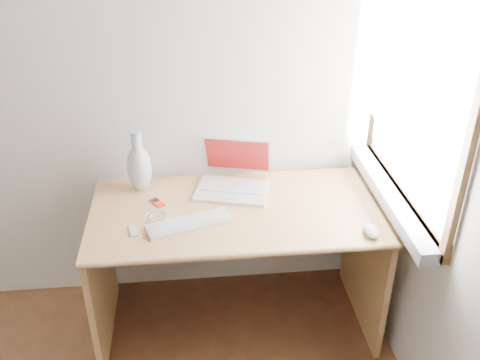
{
  "coord_description": "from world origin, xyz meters",
  "views": [
    {
      "loc": [
        0.81,
        -0.69,
        2.05
      ],
      "look_at": [
        1.01,
        1.35,
        0.88
      ],
      "focal_mm": 40.0,
      "sensor_mm": 36.0,
      "label": 1
    }
  ],
  "objects": [
    {
      "name": "ipod",
      "position": [
        0.63,
        1.46,
        0.71
      ],
      "size": [
        0.08,
        0.09,
        0.01
      ],
      "rotation": [
        0.0,
        0.0,
        0.6
      ],
      "color": "red",
      "rests_on": "desk"
    },
    {
      "name": "external_keyboard",
      "position": [
        0.78,
        1.27,
        0.72
      ],
      "size": [
        0.39,
        0.22,
        0.02
      ],
      "rotation": [
        0.0,
        0.0,
        0.31
      ],
      "color": "silver",
      "rests_on": "desk"
    },
    {
      "name": "laptop",
      "position": [
        0.99,
        1.57,
        0.76
      ],
      "size": [
        0.39,
        0.37,
        0.23
      ],
      "rotation": [
        0.0,
        0.0,
        -0.26
      ],
      "color": "white",
      "rests_on": "desk"
    },
    {
      "name": "window",
      "position": [
        1.72,
        1.3,
        1.28
      ],
      "size": [
        0.11,
        0.99,
        1.1
      ],
      "color": "white",
      "rests_on": "right_wall"
    },
    {
      "name": "vase",
      "position": [
        0.55,
        1.6,
        0.84
      ],
      "size": [
        0.12,
        0.12,
        0.31
      ],
      "color": "silver",
      "rests_on": "desk"
    },
    {
      "name": "cable_coil",
      "position": [
        0.64,
        1.34,
        0.71
      ],
      "size": [
        0.13,
        0.13,
        0.01
      ],
      "primitive_type": "torus",
      "rotation": [
        0.0,
        0.0,
        0.25
      ],
      "color": "silver",
      "rests_on": "desk"
    },
    {
      "name": "back_wall",
      "position": [
        0.0,
        1.75,
        1.3
      ],
      "size": [
        3.5,
        0.04,
        2.6
      ],
      "primitive_type": "cube",
      "color": "silver",
      "rests_on": "floor"
    },
    {
      "name": "desk",
      "position": [
        1.0,
        1.46,
        0.51
      ],
      "size": [
        1.34,
        0.67,
        0.71
      ],
      "color": "tan",
      "rests_on": "floor"
    },
    {
      "name": "remote",
      "position": [
        0.54,
        1.24,
        0.71
      ],
      "size": [
        0.05,
        0.09,
        0.01
      ],
      "primitive_type": "cube",
      "rotation": [
        0.0,
        0.0,
        0.24
      ],
      "color": "silver",
      "rests_on": "desk"
    },
    {
      "name": "mouse",
      "position": [
        1.56,
        1.11,
        0.73
      ],
      "size": [
        0.07,
        0.11,
        0.04
      ],
      "primitive_type": "ellipsoid",
      "rotation": [
        0.0,
        0.0,
        -0.04
      ],
      "color": "white",
      "rests_on": "desk"
    }
  ]
}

